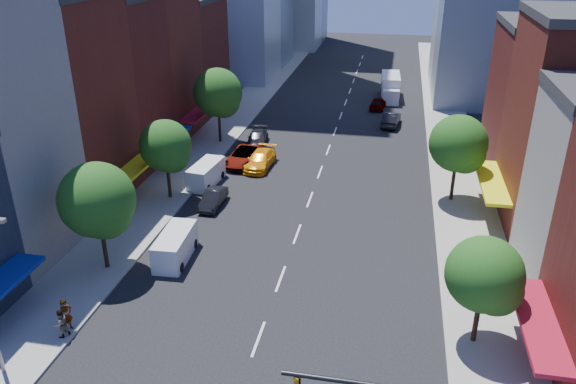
# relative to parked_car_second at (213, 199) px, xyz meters

# --- Properties ---
(sidewalk_left) EXTENTS (5.00, 120.00, 0.15)m
(sidewalk_left) POSITION_rel_parked_car_second_xyz_m (-5.00, 18.70, -0.58)
(sidewalk_left) COLOR gray
(sidewalk_left) RESTS_ON ground
(sidewalk_right) EXTENTS (5.00, 120.00, 0.15)m
(sidewalk_right) POSITION_rel_parked_car_second_xyz_m (20.00, 18.70, -0.58)
(sidewalk_right) COLOR gray
(sidewalk_right) RESTS_ON ground
(bldg_left_2) EXTENTS (12.00, 9.00, 16.00)m
(bldg_left_2) POSITION_rel_parked_car_second_xyz_m (-13.50, -0.80, 7.35)
(bldg_left_2) COLOR maroon
(bldg_left_2) RESTS_ON ground
(bldg_left_3) EXTENTS (12.00, 8.00, 15.00)m
(bldg_left_3) POSITION_rel_parked_car_second_xyz_m (-13.50, 7.70, 6.85)
(bldg_left_3) COLOR #561915
(bldg_left_3) RESTS_ON ground
(bldg_left_4) EXTENTS (12.00, 9.00, 17.00)m
(bldg_left_4) POSITION_rel_parked_car_second_xyz_m (-13.50, 16.20, 7.85)
(bldg_left_4) COLOR maroon
(bldg_left_4) RESTS_ON ground
(bldg_left_5) EXTENTS (12.00, 10.00, 13.00)m
(bldg_left_5) POSITION_rel_parked_car_second_xyz_m (-13.50, 25.70, 5.85)
(bldg_left_5) COLOR #561915
(bldg_left_5) RESTS_ON ground
(bldg_right_3) EXTENTS (12.00, 10.00, 13.00)m
(bldg_right_3) POSITION_rel_parked_car_second_xyz_m (28.50, 12.70, 5.85)
(bldg_right_3) COLOR #561915
(bldg_right_3) RESTS_ON ground
(tree_left_near) EXTENTS (4.80, 4.80, 7.30)m
(tree_left_near) POSITION_rel_parked_car_second_xyz_m (-3.85, -10.38, 4.21)
(tree_left_near) COLOR black
(tree_left_near) RESTS_ON sidewalk_left
(tree_left_mid) EXTENTS (4.20, 4.20, 6.65)m
(tree_left_mid) POSITION_rel_parked_car_second_xyz_m (-3.85, 0.62, 3.87)
(tree_left_mid) COLOR black
(tree_left_mid) RESTS_ON sidewalk_left
(tree_left_far) EXTENTS (5.00, 5.00, 7.75)m
(tree_left_far) POSITION_rel_parked_car_second_xyz_m (-3.85, 14.62, 4.55)
(tree_left_far) COLOR black
(tree_left_far) RESTS_ON sidewalk_left
(tree_right_near) EXTENTS (4.00, 4.00, 6.20)m
(tree_right_near) POSITION_rel_parked_car_second_xyz_m (19.15, -13.38, 3.54)
(tree_right_near) COLOR black
(tree_right_near) RESTS_ON sidewalk_right
(tree_right_far) EXTENTS (4.60, 4.60, 7.20)m
(tree_right_far) POSITION_rel_parked_car_second_xyz_m (19.15, 4.62, 4.21)
(tree_right_far) COLOR black
(tree_right_far) RESTS_ON sidewalk_right
(parked_car_second) EXTENTS (1.43, 3.98, 1.30)m
(parked_car_second) POSITION_rel_parked_car_second_xyz_m (0.00, 0.00, 0.00)
(parked_car_second) COLOR black
(parked_car_second) RESTS_ON ground
(parked_car_third) EXTENTS (2.80, 5.61, 1.53)m
(parked_car_third) POSITION_rel_parked_car_second_xyz_m (0.00, 9.33, 0.11)
(parked_car_third) COLOR #999999
(parked_car_third) RESTS_ON ground
(parked_car_rear) EXTENTS (2.52, 5.02, 1.40)m
(parked_car_rear) POSITION_rel_parked_car_second_xyz_m (0.00, 14.94, 0.05)
(parked_car_rear) COLOR black
(parked_car_rear) RESTS_ON ground
(cargo_van_near) EXTENTS (2.05, 4.64, 1.94)m
(cargo_van_near) POSITION_rel_parked_car_second_xyz_m (0.01, -8.36, 0.31)
(cargo_van_near) COLOR silver
(cargo_van_near) RESTS_ON ground
(cargo_van_far) EXTENTS (2.26, 4.66, 1.92)m
(cargo_van_far) POSITION_rel_parked_car_second_xyz_m (-2.01, 4.04, 0.30)
(cargo_van_far) COLOR white
(cargo_van_far) RESTS_ON ground
(taxi) EXTENTS (2.45, 5.37, 1.52)m
(taxi) POSITION_rel_parked_car_second_xyz_m (1.78, 8.82, 0.11)
(taxi) COLOR #FFA50D
(taxi) RESTS_ON ground
(traffic_car_oncoming) EXTENTS (2.21, 4.98, 1.59)m
(traffic_car_oncoming) POSITION_rel_parked_car_second_xyz_m (13.55, 23.93, 0.14)
(traffic_car_oncoming) COLOR black
(traffic_car_oncoming) RESTS_ON ground
(traffic_car_far) EXTENTS (2.22, 4.41, 1.44)m
(traffic_car_far) POSITION_rel_parked_car_second_xyz_m (11.75, 30.57, 0.07)
(traffic_car_far) COLOR #999999
(traffic_car_far) RESTS_ON ground
(box_truck) EXTENTS (2.70, 7.82, 3.11)m
(box_truck) POSITION_rel_parked_car_second_xyz_m (13.08, 35.71, 0.82)
(box_truck) COLOR silver
(box_truck) RESTS_ON ground
(pedestrian_near) EXTENTS (0.72, 0.84, 1.95)m
(pedestrian_near) POSITION_rel_parked_car_second_xyz_m (-3.00, -16.72, 0.47)
(pedestrian_near) COLOR #999999
(pedestrian_near) RESTS_ON sidewalk_left
(pedestrian_far) EXTENTS (0.97, 1.03, 1.69)m
(pedestrian_far) POSITION_rel_parked_car_second_xyz_m (-3.00, -17.29, 0.34)
(pedestrian_far) COLOR #999999
(pedestrian_far) RESTS_ON sidewalk_left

